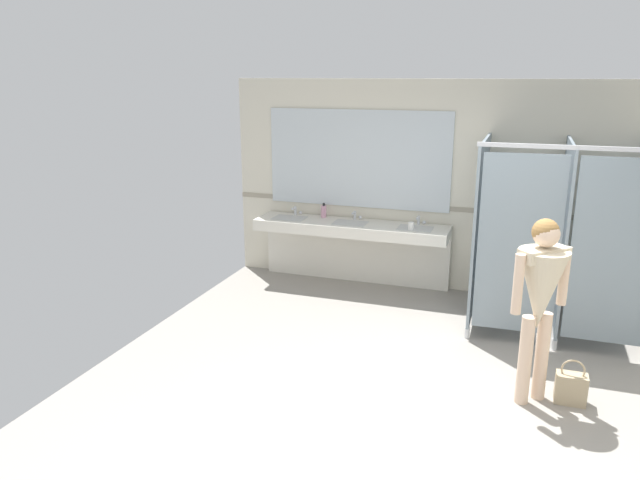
{
  "coord_description": "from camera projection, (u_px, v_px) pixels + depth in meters",
  "views": [
    {
      "loc": [
        0.49,
        -4.51,
        2.67
      ],
      "look_at": [
        -1.28,
        0.61,
        1.15
      ],
      "focal_mm": 33.61,
      "sensor_mm": 36.0,
      "label": 1
    }
  ],
  "objects": [
    {
      "name": "soap_dispenser",
      "position": [
        324.0,
        211.0,
        7.83
      ],
      "size": [
        0.07,
        0.07,
        0.19
      ],
      "color": "#D899B2",
      "rests_on": "vanity_counter"
    },
    {
      "name": "paper_cup",
      "position": [
        411.0,
        226.0,
        7.2
      ],
      "size": [
        0.07,
        0.07,
        0.1
      ],
      "primitive_type": "cylinder",
      "color": "white",
      "rests_on": "vanity_counter"
    },
    {
      "name": "handbag",
      "position": [
        571.0,
        388.0,
        4.99
      ],
      "size": [
        0.25,
        0.15,
        0.4
      ],
      "color": "tan",
      "rests_on": "ground_plane"
    },
    {
      "name": "mirror_panel",
      "position": [
        358.0,
        159.0,
        7.62
      ],
      "size": [
        2.37,
        0.02,
        1.24
      ],
      "primitive_type": "cube",
      "color": "silver",
      "rests_on": "wall_back"
    },
    {
      "name": "wall_back_tile_band",
      "position": [
        479.0,
        211.0,
        7.29
      ],
      "size": [
        6.39,
        0.01,
        0.06
      ],
      "primitive_type": "cube",
      "color": "#9E937F",
      "rests_on": "wall_back"
    },
    {
      "name": "ground_plane",
      "position": [
        441.0,
        411.0,
        4.99
      ],
      "size": [
        6.39,
        6.32,
        0.1
      ],
      "primitive_type": "cube",
      "color": "gray"
    },
    {
      "name": "vanity_counter",
      "position": [
        352.0,
        238.0,
        7.71
      ],
      "size": [
        2.47,
        0.55,
        0.96
      ],
      "color": "silver",
      "rests_on": "ground_plane"
    },
    {
      "name": "person_standing",
      "position": [
        540.0,
        290.0,
        4.81
      ],
      "size": [
        0.57,
        0.57,
        1.58
      ],
      "color": "beige",
      "rests_on": "ground_plane"
    },
    {
      "name": "bathroom_stalls",
      "position": [
        563.0,
        235.0,
        6.15
      ],
      "size": [
        1.77,
        1.47,
        2.04
      ],
      "color": "gray",
      "rests_on": "ground_plane"
    },
    {
      "name": "wall_back",
      "position": [
        481.0,
        189.0,
        7.28
      ],
      "size": [
        6.39,
        0.12,
        2.61
      ],
      "primitive_type": "cube",
      "color": "beige",
      "rests_on": "ground_plane"
    }
  ]
}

